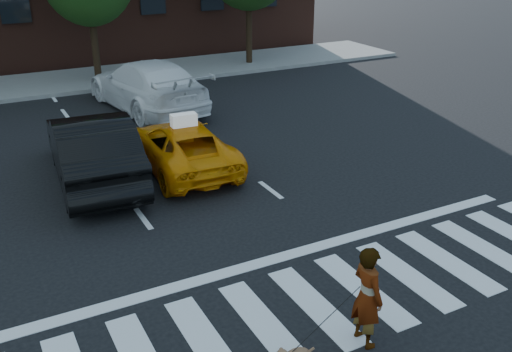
# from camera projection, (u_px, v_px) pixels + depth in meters

# --- Properties ---
(ground) EXTENTS (120.00, 120.00, 0.00)m
(ground) POSITION_uv_depth(u_px,v_px,m) (315.00, 306.00, 9.59)
(ground) COLOR black
(ground) RESTS_ON ground
(crosswalk) EXTENTS (13.00, 2.40, 0.01)m
(crosswalk) POSITION_uv_depth(u_px,v_px,m) (315.00, 305.00, 9.59)
(crosswalk) COLOR silver
(crosswalk) RESTS_ON ground
(stop_line) EXTENTS (12.00, 0.30, 0.01)m
(stop_line) POSITION_uv_depth(u_px,v_px,m) (269.00, 260.00, 10.88)
(stop_line) COLOR silver
(stop_line) RESTS_ON ground
(sidewalk_far) EXTENTS (30.00, 4.00, 0.15)m
(sidewalk_far) POSITION_uv_depth(u_px,v_px,m) (84.00, 80.00, 23.76)
(sidewalk_far) COLOR slate
(sidewalk_far) RESTS_ON ground
(taxi) EXTENTS (2.24, 4.50, 1.23)m
(taxi) POSITION_uv_depth(u_px,v_px,m) (182.00, 146.00, 14.91)
(taxi) COLOR orange
(taxi) RESTS_ON ground
(black_sedan) EXTENTS (2.22, 5.32, 1.71)m
(black_sedan) POSITION_uv_depth(u_px,v_px,m) (93.00, 148.00, 14.07)
(black_sedan) COLOR black
(black_sedan) RESTS_ON ground
(white_suv) EXTENTS (3.15, 6.20, 1.72)m
(white_suv) POSITION_uv_depth(u_px,v_px,m) (147.00, 85.00, 19.79)
(white_suv) COLOR white
(white_suv) RESTS_ON ground
(woman) EXTENTS (0.40, 0.60, 1.65)m
(woman) POSITION_uv_depth(u_px,v_px,m) (367.00, 296.00, 8.43)
(woman) COLOR #999999
(woman) RESTS_ON ground
(taxi_sign) EXTENTS (0.66, 0.31, 0.32)m
(taxi_sign) POSITION_uv_depth(u_px,v_px,m) (184.00, 120.00, 14.44)
(taxi_sign) COLOR white
(taxi_sign) RESTS_ON taxi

